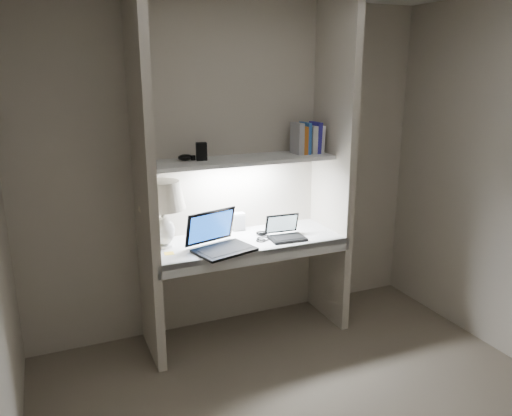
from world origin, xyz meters
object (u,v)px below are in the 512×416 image
table_lamp (162,203)px  laptop_netbook (285,233)px  laptop_main (219,241)px  speaker (238,222)px  book_row (307,139)px

table_lamp → laptop_netbook: table_lamp is taller
laptop_netbook → table_lamp: bearing=173.6°
table_lamp → laptop_main: size_ratio=1.01×
table_lamp → laptop_netbook: bearing=-10.1°
table_lamp → speaker: 0.69m
table_lamp → laptop_main: table_lamp is taller
laptop_netbook → speaker: 0.41m
table_lamp → laptop_netbook: size_ratio=1.75×
laptop_netbook → speaker: size_ratio=1.97×
laptop_main → book_row: (0.81, 0.23, 0.65)m
laptop_main → laptop_netbook: size_ratio=1.73×
table_lamp → book_row: bearing=1.9°
table_lamp → laptop_main: (0.35, -0.19, -0.27)m
table_lamp → book_row: book_row is taller
laptop_main → laptop_netbook: (0.54, 0.04, -0.02)m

